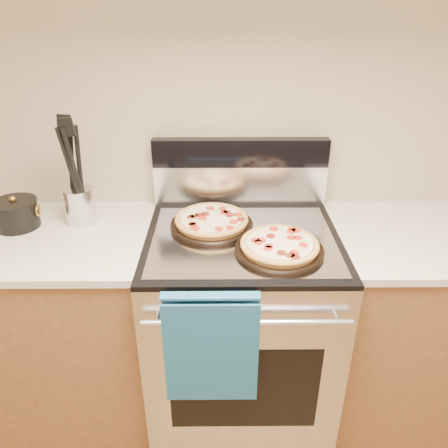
{
  "coord_description": "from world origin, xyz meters",
  "views": [
    {
      "loc": [
        -0.08,
        0.15,
        1.75
      ],
      "look_at": [
        -0.07,
        1.55,
        1.03
      ],
      "focal_mm": 35.0,
      "sensor_mm": 36.0,
      "label": 1
    }
  ],
  "objects_px": {
    "pepperoni_pizza_back": "(212,222)",
    "saucepan": "(16,215)",
    "pepperoni_pizza_front": "(279,247)",
    "range_body": "(241,329)",
    "utensil_crock": "(80,206)"
  },
  "relations": [
    {
      "from": "pepperoni_pizza_back",
      "to": "saucepan",
      "type": "distance_m",
      "value": 0.8
    },
    {
      "from": "pepperoni_pizza_front",
      "to": "range_body",
      "type": "bearing_deg",
      "value": 134.43
    },
    {
      "from": "pepperoni_pizza_front",
      "to": "saucepan",
      "type": "relative_size",
      "value": 1.84
    },
    {
      "from": "pepperoni_pizza_back",
      "to": "range_body",
      "type": "bearing_deg",
      "value": -29.57
    },
    {
      "from": "pepperoni_pizza_back",
      "to": "pepperoni_pizza_front",
      "type": "relative_size",
      "value": 1.03
    },
    {
      "from": "range_body",
      "to": "saucepan",
      "type": "bearing_deg",
      "value": 173.41
    },
    {
      "from": "pepperoni_pizza_back",
      "to": "pepperoni_pizza_front",
      "type": "xyz_separation_m",
      "value": [
        0.25,
        -0.2,
        -0.0
      ]
    },
    {
      "from": "pepperoni_pizza_front",
      "to": "saucepan",
      "type": "bearing_deg",
      "value": 167.3
    },
    {
      "from": "pepperoni_pizza_back",
      "to": "utensil_crock",
      "type": "height_order",
      "value": "utensil_crock"
    },
    {
      "from": "saucepan",
      "to": "pepperoni_pizza_front",
      "type": "bearing_deg",
      "value": -12.7
    },
    {
      "from": "utensil_crock",
      "to": "saucepan",
      "type": "relative_size",
      "value": 0.89
    },
    {
      "from": "utensil_crock",
      "to": "saucepan",
      "type": "xyz_separation_m",
      "value": [
        -0.25,
        -0.04,
        -0.02
      ]
    },
    {
      "from": "range_body",
      "to": "pepperoni_pizza_back",
      "type": "relative_size",
      "value": 2.72
    },
    {
      "from": "pepperoni_pizza_back",
      "to": "saucepan",
      "type": "height_order",
      "value": "saucepan"
    },
    {
      "from": "pepperoni_pizza_front",
      "to": "saucepan",
      "type": "distance_m",
      "value": 1.08
    }
  ]
}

